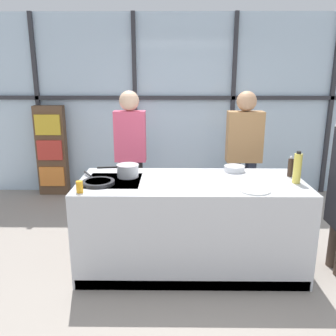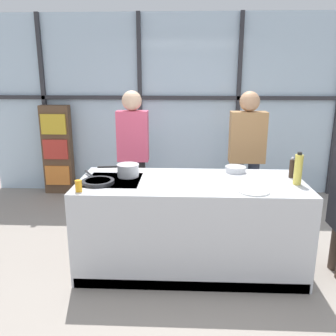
% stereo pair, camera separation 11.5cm
% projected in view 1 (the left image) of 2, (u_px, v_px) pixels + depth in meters
% --- Properties ---
extents(ground_plane, '(18.00, 18.00, 0.00)m').
position_uv_depth(ground_plane, '(190.00, 264.00, 3.69)').
color(ground_plane, gray).
extents(back_window_wall, '(6.40, 0.10, 2.80)m').
position_uv_depth(back_window_wall, '(184.00, 106.00, 5.63)').
color(back_window_wall, silver).
rests_on(back_window_wall, ground_plane).
extents(bookshelf, '(0.46, 0.19, 1.43)m').
position_uv_depth(bookshelf, '(52.00, 151.00, 5.66)').
color(bookshelf, brown).
rests_on(bookshelf, ground_plane).
extents(demo_island, '(2.19, 0.92, 0.91)m').
position_uv_depth(demo_island, '(190.00, 224.00, 3.57)').
color(demo_island, silver).
rests_on(demo_island, ground_plane).
extents(spectator_far_left, '(0.38, 0.24, 1.72)m').
position_uv_depth(spectator_far_left, '(130.00, 149.00, 4.39)').
color(spectator_far_left, black).
rests_on(spectator_far_left, ground_plane).
extents(spectator_center_left, '(0.43, 0.24, 1.71)m').
position_uv_depth(spectator_center_left, '(244.00, 152.00, 4.38)').
color(spectator_center_left, '#232838').
rests_on(spectator_center_left, ground_plane).
extents(frying_pan, '(0.37, 0.50, 0.04)m').
position_uv_depth(frying_pan, '(98.00, 182.00, 3.34)').
color(frying_pan, '#232326').
rests_on(frying_pan, demo_island).
extents(saucepan, '(0.41, 0.22, 0.13)m').
position_uv_depth(saucepan, '(128.00, 170.00, 3.56)').
color(saucepan, silver).
rests_on(saucepan, demo_island).
extents(white_plate, '(0.28, 0.28, 0.01)m').
position_uv_depth(white_plate, '(255.00, 190.00, 3.15)').
color(white_plate, white).
rests_on(white_plate, demo_island).
extents(mixing_bowl, '(0.22, 0.22, 0.06)m').
position_uv_depth(mixing_bowl, '(234.00, 168.00, 3.76)').
color(mixing_bowl, silver).
rests_on(mixing_bowl, demo_island).
extents(oil_bottle, '(0.08, 0.08, 0.31)m').
position_uv_depth(oil_bottle, '(297.00, 168.00, 3.34)').
color(oil_bottle, '#E0CC4C').
rests_on(oil_bottle, demo_island).
extents(pepper_grinder, '(0.05, 0.05, 0.21)m').
position_uv_depth(pepper_grinder, '(290.00, 167.00, 3.57)').
color(pepper_grinder, '#332319').
rests_on(pepper_grinder, demo_island).
extents(juice_glass_near, '(0.06, 0.06, 0.10)m').
position_uv_depth(juice_glass_near, '(80.00, 187.00, 3.10)').
color(juice_glass_near, orange).
rests_on(juice_glass_near, demo_island).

